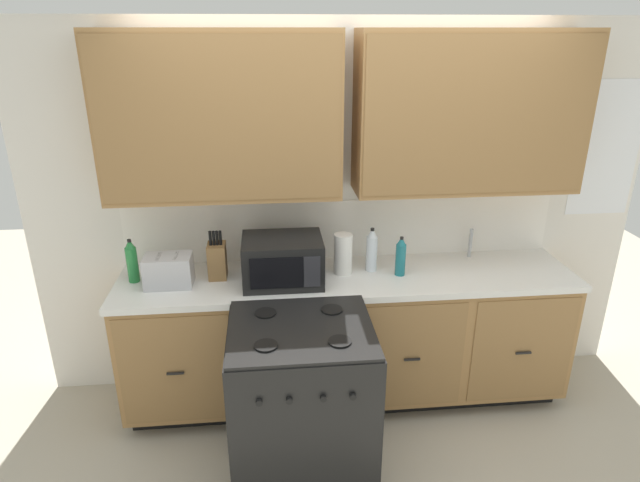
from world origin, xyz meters
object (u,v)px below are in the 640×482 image
(knife_block, at_px, (217,260))
(bottle_clear, at_px, (372,250))
(paper_towel_roll, at_px, (343,254))
(microwave, at_px, (283,260))
(bottle_green, at_px, (132,261))
(bottle_teal, at_px, (401,256))
(stove_range, at_px, (302,402))
(toaster, at_px, (169,271))

(knife_block, bearing_deg, bottle_clear, 0.26)
(bottle_clear, bearing_deg, paper_towel_roll, -174.07)
(knife_block, relative_size, paper_towel_roll, 1.19)
(microwave, distance_m, bottle_green, 0.91)
(paper_towel_roll, bearing_deg, knife_block, 178.91)
(microwave, xyz_separation_m, bottle_green, (-0.91, 0.09, -0.01))
(bottle_teal, bearing_deg, microwave, -178.35)
(microwave, relative_size, bottle_clear, 1.67)
(bottle_clear, bearing_deg, bottle_teal, -26.81)
(stove_range, height_order, bottle_teal, bottle_teal)
(knife_block, height_order, bottle_teal, knife_block)
(toaster, bearing_deg, microwave, -1.43)
(microwave, height_order, paper_towel_roll, microwave)
(toaster, relative_size, bottle_teal, 1.10)
(stove_range, xyz_separation_m, toaster, (-0.75, 0.60, 0.55))
(paper_towel_roll, distance_m, bottle_green, 1.29)
(knife_block, relative_size, bottle_teal, 1.22)
(stove_range, bearing_deg, knife_block, 124.53)
(microwave, distance_m, toaster, 0.68)
(bottle_green, distance_m, bottle_clear, 1.48)
(bottle_green, bearing_deg, stove_range, -34.60)
(knife_block, distance_m, bottle_teal, 1.14)
(toaster, height_order, bottle_clear, bottle_clear)
(toaster, xyz_separation_m, bottle_clear, (1.25, 0.09, 0.04))
(knife_block, height_order, paper_towel_roll, knife_block)
(knife_block, xyz_separation_m, paper_towel_roll, (0.78, -0.01, 0.01))
(microwave, height_order, bottle_green, microwave)
(knife_block, bearing_deg, microwave, -14.18)
(toaster, xyz_separation_m, bottle_green, (-0.23, 0.08, 0.04))
(stove_range, relative_size, toaster, 3.39)
(bottle_clear, bearing_deg, stove_range, -125.84)
(toaster, relative_size, knife_block, 0.90)
(microwave, xyz_separation_m, bottle_clear, (0.57, 0.11, 0.00))
(toaster, relative_size, paper_towel_roll, 1.08)
(knife_block, bearing_deg, bottle_teal, -4.04)
(knife_block, bearing_deg, stove_range, -55.47)
(bottle_clear, bearing_deg, microwave, -169.45)
(knife_block, distance_m, bottle_green, 0.51)
(stove_range, height_order, microwave, microwave)
(knife_block, bearing_deg, toaster, -163.40)
(bottle_green, bearing_deg, paper_towel_roll, -0.26)
(paper_towel_roll, bearing_deg, bottle_clear, 5.93)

